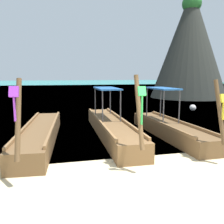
{
  "coord_description": "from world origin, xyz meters",
  "views": [
    {
      "loc": [
        -2.06,
        -4.39,
        2.51
      ],
      "look_at": [
        0.0,
        4.27,
        1.12
      ],
      "focal_mm": 37.77,
      "sensor_mm": 36.0,
      "label": 1
    }
  ],
  "objects_px": {
    "longtail_boat_green_ribbon": "(111,127)",
    "longtail_boat_yellow_ribbon": "(169,128)",
    "karst_rock": "(191,46)",
    "mooring_buoy_near": "(193,108)",
    "longtail_boat_violet_ribbon": "(41,134)"
  },
  "relations": [
    {
      "from": "longtail_boat_green_ribbon",
      "to": "longtail_boat_yellow_ribbon",
      "type": "xyz_separation_m",
      "value": [
        2.32,
        -0.69,
        -0.02
      ]
    },
    {
      "from": "karst_rock",
      "to": "mooring_buoy_near",
      "type": "bearing_deg",
      "value": -119.74
    },
    {
      "from": "longtail_boat_violet_ribbon",
      "to": "karst_rock",
      "type": "distance_m",
      "value": 22.58
    },
    {
      "from": "longtail_boat_green_ribbon",
      "to": "longtail_boat_yellow_ribbon",
      "type": "height_order",
      "value": "longtail_boat_green_ribbon"
    },
    {
      "from": "longtail_boat_yellow_ribbon",
      "to": "longtail_boat_violet_ribbon",
      "type": "bearing_deg",
      "value": 176.09
    },
    {
      "from": "karst_rock",
      "to": "longtail_boat_yellow_ribbon",
      "type": "bearing_deg",
      "value": -123.58
    },
    {
      "from": "longtail_boat_yellow_ribbon",
      "to": "mooring_buoy_near",
      "type": "relative_size",
      "value": 13.53
    },
    {
      "from": "longtail_boat_violet_ribbon",
      "to": "longtail_boat_yellow_ribbon",
      "type": "height_order",
      "value": "longtail_boat_violet_ribbon"
    },
    {
      "from": "longtail_boat_green_ribbon",
      "to": "karst_rock",
      "type": "relative_size",
      "value": 0.62
    },
    {
      "from": "longtail_boat_yellow_ribbon",
      "to": "karst_rock",
      "type": "distance_m",
      "value": 19.66
    },
    {
      "from": "longtail_boat_yellow_ribbon",
      "to": "karst_rock",
      "type": "bearing_deg",
      "value": 56.42
    },
    {
      "from": "longtail_boat_violet_ribbon",
      "to": "longtail_boat_green_ribbon",
      "type": "xyz_separation_m",
      "value": [
        2.81,
        0.34,
        0.05
      ]
    },
    {
      "from": "longtail_boat_violet_ribbon",
      "to": "longtail_boat_yellow_ribbon",
      "type": "bearing_deg",
      "value": -3.91
    },
    {
      "from": "karst_rock",
      "to": "mooring_buoy_near",
      "type": "relative_size",
      "value": 26.7
    },
    {
      "from": "longtail_boat_violet_ribbon",
      "to": "karst_rock",
      "type": "bearing_deg",
      "value": 44.64
    }
  ]
}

